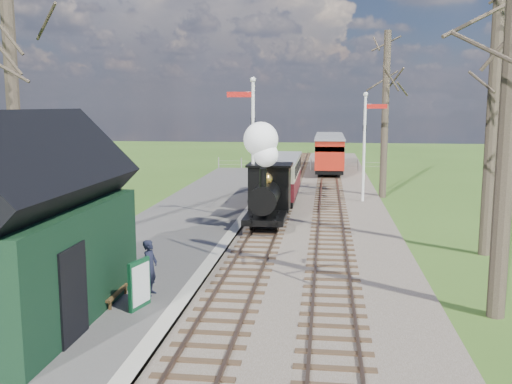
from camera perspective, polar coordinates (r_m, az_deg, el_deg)
distant_hills at (r=75.25m, az=6.07°, el=-7.77°), size 114.40×48.00×22.02m
ballast_bed at (r=30.23m, az=4.93°, el=-0.89°), size 8.00×60.00×0.10m
track_near at (r=30.30m, az=2.47°, el=-0.75°), size 1.60×60.00×0.15m
track_far at (r=30.21m, az=7.39°, el=-0.84°), size 1.60×60.00×0.15m
platform at (r=23.11m, az=-7.85°, el=-3.80°), size 5.00×44.00×0.20m
coping_strip at (r=22.63m, az=-2.20°, el=-3.98°), size 0.40×44.00×0.21m
station_shed at (r=13.83m, az=-21.97°, el=-3.64°), size 3.25×6.30×4.78m
semaphore_near at (r=24.04m, az=-0.46°, el=5.25°), size 1.22×0.24×6.22m
semaphore_far at (r=29.91m, az=10.93°, el=5.25°), size 1.22×0.24×5.72m
bare_trees at (r=17.92m, az=3.80°, el=9.12°), size 15.51×22.39×12.00m
fence_line at (r=44.07m, az=4.32°, el=2.79°), size 12.60×0.08×1.00m
locomotive at (r=23.11m, az=1.08°, el=0.99°), size 1.70×3.96×4.24m
coach at (r=29.16m, az=2.34°, el=1.55°), size 1.98×6.79×2.08m
red_carriage_a at (r=41.34m, az=7.36°, el=3.72°), size 2.11×5.22×2.22m
red_carriage_b at (r=46.83m, az=7.33°, el=4.29°), size 2.11×5.22×2.22m
sign_board at (r=14.19m, az=-11.57°, el=-9.01°), size 0.30×0.81×1.20m
bench at (r=14.90m, az=-14.58°, el=-9.17°), size 0.45×1.40×0.79m
person at (r=15.06m, az=-10.54°, el=-7.43°), size 0.40×0.56×1.45m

